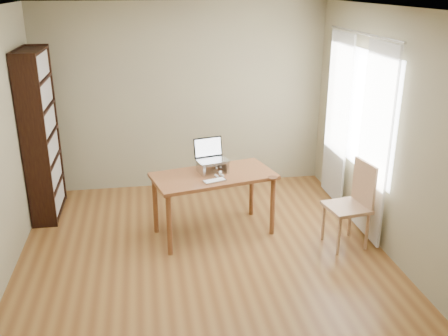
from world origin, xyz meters
TOP-DOWN VIEW (x-y plane):
  - room at (0.03, 0.01)m, footprint 4.04×4.54m
  - bookshelf at (-1.83, 1.55)m, footprint 0.30×0.90m
  - curtains at (1.92, 0.80)m, footprint 0.03×1.90m
  - desk at (0.19, 0.64)m, footprint 1.50×0.99m
  - laptop_stand at (0.19, 0.72)m, footprint 0.32×0.25m
  - laptop at (0.19, 0.78)m, footprint 0.39×0.36m
  - keyboard at (0.17, 0.42)m, footprint 0.27×0.18m
  - coaster at (0.83, 0.43)m, footprint 0.11×0.11m
  - cat at (0.19, 0.75)m, footprint 0.22×0.46m
  - chair at (1.68, 0.12)m, footprint 0.49×0.49m

SIDE VIEW (x-z plane):
  - chair at x=1.68m, z-range 0.04..1.02m
  - desk at x=0.19m, z-range 0.28..1.03m
  - coaster at x=0.83m, z-range 0.75..0.76m
  - keyboard at x=0.17m, z-range 0.75..0.77m
  - cat at x=0.19m, z-range 0.74..0.87m
  - laptop_stand at x=0.19m, z-range 0.77..0.90m
  - laptop at x=0.19m, z-range 0.82..1.07m
  - bookshelf at x=-1.83m, z-range 0.00..2.10m
  - curtains at x=1.92m, z-range 0.05..2.29m
  - room at x=0.03m, z-range -0.02..2.62m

